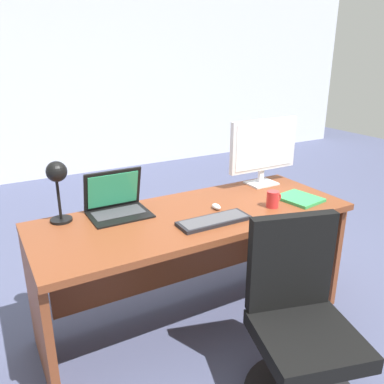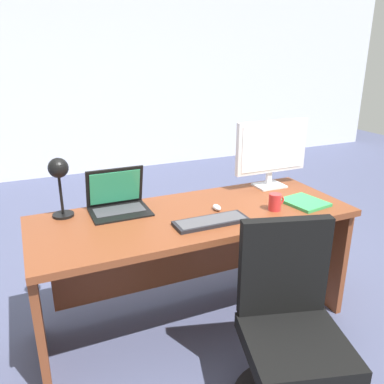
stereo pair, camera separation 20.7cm
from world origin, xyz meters
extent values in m
plane|color=#474C6B|center=(0.00, 1.50, 0.00)|extent=(12.00, 12.00, 0.00)
cube|color=silver|center=(0.00, 3.67, 1.40)|extent=(10.00, 0.10, 2.80)
cube|color=brown|center=(0.00, 0.00, 0.73)|extent=(1.86, 0.71, 0.04)
cube|color=brown|center=(-0.91, 0.00, 0.36)|extent=(0.04, 0.62, 0.71)
cube|color=brown|center=(0.91, 0.00, 0.36)|extent=(0.04, 0.62, 0.71)
cube|color=brown|center=(0.00, 0.27, 0.39)|extent=(1.63, 0.02, 0.50)
cube|color=silver|center=(0.67, 0.23, 0.76)|extent=(0.20, 0.16, 0.01)
cube|color=silver|center=(0.67, 0.24, 0.81)|extent=(0.04, 0.02, 0.09)
cube|color=silver|center=(0.67, 0.23, 1.04)|extent=(0.54, 0.04, 0.35)
cube|color=white|center=(0.67, 0.21, 1.04)|extent=(0.48, 0.00, 0.31)
cube|color=black|center=(-0.39, 0.18, 0.76)|extent=(0.34, 0.26, 0.01)
cube|color=#38383D|center=(-0.39, 0.20, 0.76)|extent=(0.29, 0.14, 0.00)
cube|color=black|center=(-0.39, 0.28, 0.88)|extent=(0.34, 0.08, 0.24)
cube|color=#2D9966|center=(-0.39, 0.27, 0.88)|extent=(0.30, 0.06, 0.20)
cube|color=black|center=(0.03, -0.16, 0.76)|extent=(0.41, 0.14, 0.02)
cube|color=#47474C|center=(0.03, -0.16, 0.77)|extent=(0.38, 0.12, 0.00)
ellipsoid|color=silver|center=(0.14, -0.01, 0.77)|extent=(0.04, 0.07, 0.03)
cylinder|color=black|center=(-0.70, 0.26, 0.76)|extent=(0.12, 0.12, 0.01)
cylinder|color=black|center=(-0.70, 0.26, 0.89)|extent=(0.02, 0.02, 0.24)
sphere|color=black|center=(-0.70, 0.23, 1.05)|extent=(0.11, 0.11, 0.11)
cube|color=green|center=(0.68, -0.14, 0.76)|extent=(0.25, 0.28, 0.02)
cylinder|color=red|center=(0.45, -0.14, 0.80)|extent=(0.07, 0.07, 0.10)
torus|color=red|center=(0.49, -0.14, 0.81)|extent=(0.06, 0.01, 0.06)
cylinder|color=black|center=(0.15, -0.79, 0.19)|extent=(0.05, 0.05, 0.29)
cube|color=black|center=(0.15, -0.79, 0.37)|extent=(0.57, 0.57, 0.08)
cube|color=black|center=(0.21, -0.58, 0.66)|extent=(0.44, 0.18, 0.50)
camera|label=1|loc=(-1.05, -1.84, 1.64)|focal=37.09mm
camera|label=2|loc=(-0.87, -1.94, 1.64)|focal=37.09mm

